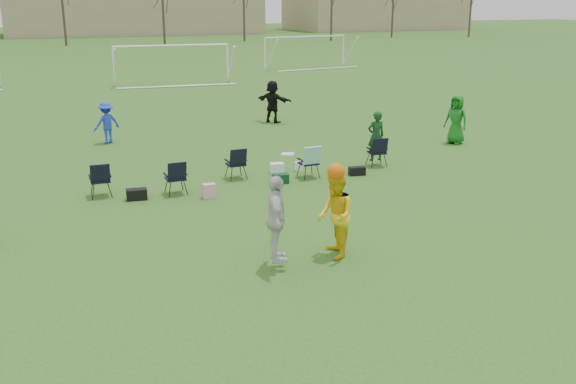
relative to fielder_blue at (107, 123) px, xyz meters
name	(u,v)px	position (x,y,z in m)	size (l,w,h in m)	color
ground	(336,297)	(2.21, -15.05, -0.79)	(260.00, 260.00, 0.00)	#2A571B
fielder_blue	(107,123)	(0.00, 0.00, 0.00)	(1.02, 0.58, 1.57)	blue
fielder_green_far	(456,119)	(12.18, -4.98, 0.13)	(0.90, 0.58, 1.83)	#126519
fielder_black	(273,102)	(7.31, 1.64, 0.14)	(1.71, 0.55, 1.85)	black
center_contest	(312,216)	(2.49, -13.36, 0.21)	(2.17, 1.23, 2.39)	silver
sideline_setup	(269,162)	(3.91, -7.02, -0.26)	(9.43, 2.07, 1.79)	#103B19
goal_mid	(172,53)	(6.21, 16.95, 1.14)	(7.40, 0.63, 2.46)	white
goal_right	(306,43)	(18.21, 22.95, 1.14)	(7.35, 1.14, 2.46)	white
tree_line	(65,0)	(2.45, 54.80, 4.30)	(110.28, 3.28, 11.40)	#382B21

